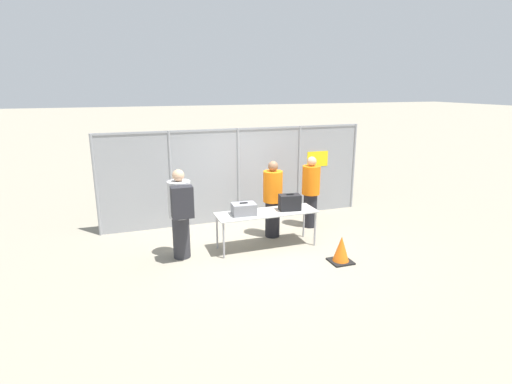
% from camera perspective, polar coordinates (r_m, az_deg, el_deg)
% --- Properties ---
extents(ground_plane, '(120.00, 120.00, 0.00)m').
position_cam_1_polar(ground_plane, '(8.45, 1.43, -7.99)').
color(ground_plane, gray).
extents(fence_section, '(6.64, 0.07, 2.31)m').
position_cam_1_polar(fence_section, '(9.86, -2.45, 2.70)').
color(fence_section, gray).
rests_on(fence_section, ground_plane).
extents(inspection_table, '(2.11, 0.66, 0.77)m').
position_cam_1_polar(inspection_table, '(8.26, 1.52, -3.27)').
color(inspection_table, '#B2B2AD').
rests_on(inspection_table, ground_plane).
extents(suitcase_grey, '(0.50, 0.38, 0.25)m').
position_cam_1_polar(suitcase_grey, '(8.06, -1.76, -2.44)').
color(suitcase_grey, slate).
rests_on(suitcase_grey, inspection_table).
extents(suitcase_black, '(0.47, 0.32, 0.35)m').
position_cam_1_polar(suitcase_black, '(8.36, 4.85, -1.49)').
color(suitcase_black, black).
rests_on(suitcase_black, inspection_table).
extents(traveler_hooded, '(0.44, 0.68, 1.78)m').
position_cam_1_polar(traveler_hooded, '(7.77, -10.74, -2.68)').
color(traveler_hooded, '#2D2D33').
rests_on(traveler_hooded, ground_plane).
extents(security_worker_near, '(0.43, 0.43, 1.72)m').
position_cam_1_polar(security_worker_near, '(8.81, 2.40, -0.90)').
color(security_worker_near, black).
rests_on(security_worker_near, ground_plane).
extents(security_worker_far, '(0.42, 0.42, 1.71)m').
position_cam_1_polar(security_worker_far, '(9.52, 7.83, 0.14)').
color(security_worker_far, black).
rests_on(security_worker_far, ground_plane).
extents(utility_trailer, '(4.08, 2.30, 0.70)m').
position_cam_1_polar(utility_trailer, '(13.32, 3.51, 2.47)').
color(utility_trailer, '#4C6B47').
rests_on(utility_trailer, ground_plane).
extents(traffic_cone, '(0.42, 0.42, 0.52)m').
position_cam_1_polar(traffic_cone, '(7.90, 12.07, -8.15)').
color(traffic_cone, black).
rests_on(traffic_cone, ground_plane).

